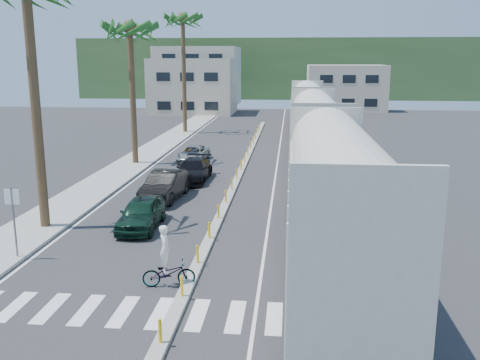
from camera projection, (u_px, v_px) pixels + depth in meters
The scene contains 16 objects.
ground at pixel (188, 288), 18.77m from camera, with size 140.00×140.00×0.00m, color #28282B.
sidewalk at pixel (144, 156), 43.82m from camera, with size 3.00×90.00×0.15m, color gray.
rails at pixel (308, 153), 45.49m from camera, with size 1.56×100.00×0.06m.
median at pixel (241, 171), 38.13m from camera, with size 0.45×60.00×0.85m.
crosswalk at pixel (176, 314), 16.83m from camera, with size 14.00×2.20×0.01m, color silver.
lane_markings at pixel (220, 158), 43.25m from camera, with size 9.42×90.00×0.01m.
freight_train at pixel (312, 132), 37.32m from camera, with size 3.00×60.94×5.85m.
palm_trees at pixel (135, 18), 39.19m from camera, with size 3.50×37.20×13.75m.
street_sign at pixel (13, 212), 20.96m from camera, with size 0.60×0.08×3.00m.
buildings at pixel (232, 81), 87.99m from camera, with size 38.00×27.00×10.00m.
hillside at pixel (276, 68), 114.55m from camera, with size 80.00×20.00×12.00m, color #385628.
car_lead at pixel (141, 213), 25.26m from camera, with size 1.83×4.34×1.47m, color black.
car_second at pixel (165, 185), 30.49m from camera, with size 2.17×5.03×1.61m, color black.
car_third at pixel (193, 170), 35.20m from camera, with size 2.09×4.99×1.44m, color black.
car_rear at pixel (193, 154), 41.98m from camera, with size 2.21×4.44×1.21m, color #9B9DA0.
cyclist at pixel (168, 267), 18.76m from camera, with size 1.41×2.12×2.25m.
Camera 1 is at (3.49, -17.22, 7.83)m, focal length 40.00 mm.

